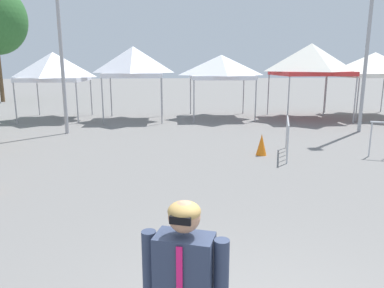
% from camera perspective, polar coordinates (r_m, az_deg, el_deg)
% --- Properties ---
extents(canopy_tent_center, '(3.12, 3.12, 3.29)m').
position_cam_1_polar(canopy_tent_center, '(19.42, -20.95, 11.28)').
color(canopy_tent_center, '#9E9EA3').
rests_on(canopy_tent_center, ground).
extents(canopy_tent_behind_right, '(2.85, 2.85, 3.55)m').
position_cam_1_polar(canopy_tent_behind_right, '(18.12, -9.21, 12.65)').
color(canopy_tent_behind_right, '#9E9EA3').
rests_on(canopy_tent_behind_right, ground).
extents(canopy_tent_left_of_center, '(3.20, 3.20, 3.17)m').
position_cam_1_polar(canopy_tent_left_of_center, '(18.78, 4.62, 11.97)').
color(canopy_tent_left_of_center, '#9E9EA3').
rests_on(canopy_tent_left_of_center, ground).
extents(canopy_tent_far_right, '(3.37, 3.37, 3.71)m').
position_cam_1_polar(canopy_tent_far_right, '(19.24, 18.19, 12.51)').
color(canopy_tent_far_right, '#9E9EA3').
rests_on(canopy_tent_far_right, ground).
extents(canopy_tent_behind_left, '(3.57, 3.57, 3.31)m').
position_cam_1_polar(canopy_tent_behind_left, '(21.39, 26.77, 11.08)').
color(canopy_tent_behind_left, '#9E9EA3').
rests_on(canopy_tent_behind_left, ground).
extents(light_pole_opposite_side, '(0.36, 0.36, 8.94)m').
position_cam_1_polar(light_pole_opposite_side, '(16.35, 26.43, 19.41)').
color(light_pole_opposite_side, '#9E9EA3').
rests_on(light_pole_opposite_side, ground).
extents(crowd_barrier_by_lift, '(0.72, 2.00, 1.08)m').
position_cam_1_polar(crowd_barrier_by_lift, '(11.27, 14.79, 2.02)').
color(crowd_barrier_by_lift, '#B7BABF').
rests_on(crowd_barrier_by_lift, ground).
extents(traffic_cone_lot_center, '(0.32, 0.32, 0.65)m').
position_cam_1_polar(traffic_cone_lot_center, '(11.19, 10.87, -0.10)').
color(traffic_cone_lot_center, orange).
rests_on(traffic_cone_lot_center, ground).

